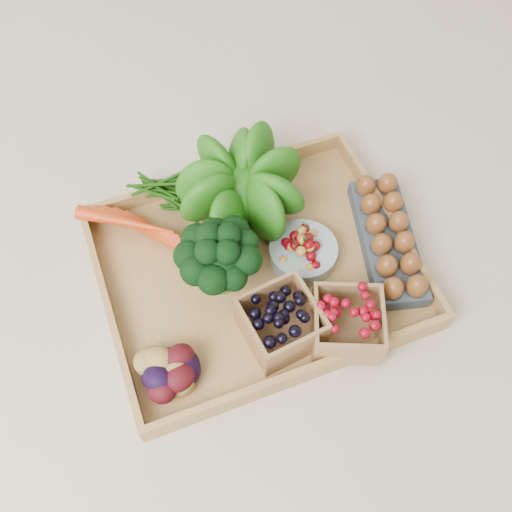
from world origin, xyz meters
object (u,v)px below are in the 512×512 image
object	(u,v)px
tray	(256,271)
cherry_bowl	(303,252)
broccoli	(220,268)
egg_carton	(387,241)

from	to	relation	value
tray	cherry_bowl	bearing A→B (deg)	-4.67
broccoli	tray	bearing A→B (deg)	6.86
broccoli	egg_carton	distance (m)	0.32
tray	cherry_bowl	xyz separation A→B (m)	(0.09, -0.01, 0.02)
cherry_bowl	tray	bearing A→B (deg)	175.33
broccoli	egg_carton	world-z (taller)	broccoli
tray	egg_carton	world-z (taller)	egg_carton
tray	broccoli	world-z (taller)	broccoli
broccoli	cherry_bowl	bearing A→B (deg)	0.34
cherry_bowl	egg_carton	world-z (taller)	cherry_bowl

